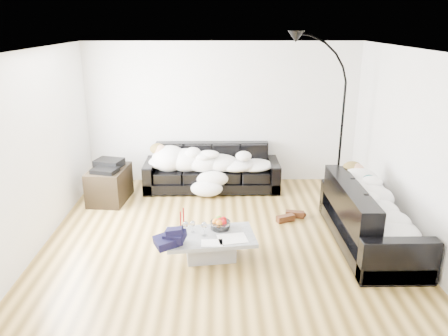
{
  "coord_description": "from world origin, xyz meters",
  "views": [
    {
      "loc": [
        -0.09,
        -5.72,
        2.94
      ],
      "look_at": [
        0.0,
        0.3,
        0.9
      ],
      "focal_mm": 35.0,
      "sensor_mm": 36.0,
      "label": 1
    }
  ],
  "objects_px": {
    "sleeper_back": "(212,157)",
    "coffee_table": "(211,247)",
    "sofa_right": "(372,215)",
    "floor_lamp": "(342,129)",
    "sleeper_right": "(373,201)",
    "wine_glass_c": "(204,229)",
    "wine_glass_b": "(186,228)",
    "candle_left": "(181,220)",
    "shoes": "(290,216)",
    "wine_glass_a": "(193,227)",
    "fruit_bowl": "(220,223)",
    "stereo": "(108,165)",
    "av_cabinet": "(109,185)",
    "sofa_back": "(212,168)",
    "candle_right": "(184,217)"
  },
  "relations": [
    {
      "from": "wine_glass_a",
      "to": "stereo",
      "type": "distance_m",
      "value": 2.42
    },
    {
      "from": "wine_glass_b",
      "to": "wine_glass_c",
      "type": "height_order",
      "value": "wine_glass_c"
    },
    {
      "from": "av_cabinet",
      "to": "stereo",
      "type": "height_order",
      "value": "stereo"
    },
    {
      "from": "stereo",
      "to": "coffee_table",
      "type": "bearing_deg",
      "value": -32.48
    },
    {
      "from": "shoes",
      "to": "floor_lamp",
      "type": "relative_size",
      "value": 0.2
    },
    {
      "from": "wine_glass_a",
      "to": "floor_lamp",
      "type": "xyz_separation_m",
      "value": [
        2.4,
        1.94,
        0.82
      ]
    },
    {
      "from": "sleeper_right",
      "to": "av_cabinet",
      "type": "height_order",
      "value": "sleeper_right"
    },
    {
      "from": "sofa_right",
      "to": "fruit_bowl",
      "type": "xyz_separation_m",
      "value": [
        -2.06,
        -0.17,
        -0.02
      ]
    },
    {
      "from": "coffee_table",
      "to": "wine_glass_b",
      "type": "xyz_separation_m",
      "value": [
        -0.32,
        0.04,
        0.25
      ]
    },
    {
      "from": "wine_glass_c",
      "to": "shoes",
      "type": "height_order",
      "value": "wine_glass_c"
    },
    {
      "from": "wine_glass_a",
      "to": "fruit_bowl",
      "type": "bearing_deg",
      "value": 16.7
    },
    {
      "from": "fruit_bowl",
      "to": "wine_glass_b",
      "type": "height_order",
      "value": "wine_glass_b"
    },
    {
      "from": "coffee_table",
      "to": "candle_left",
      "type": "relative_size",
      "value": 4.96
    },
    {
      "from": "candle_left",
      "to": "sleeper_right",
      "type": "bearing_deg",
      "value": 3.07
    },
    {
      "from": "candle_left",
      "to": "shoes",
      "type": "height_order",
      "value": "candle_left"
    },
    {
      "from": "sleeper_right",
      "to": "wine_glass_c",
      "type": "relative_size",
      "value": 9.75
    },
    {
      "from": "sleeper_back",
      "to": "fruit_bowl",
      "type": "bearing_deg",
      "value": -86.5
    },
    {
      "from": "sofa_right",
      "to": "shoes",
      "type": "height_order",
      "value": "sofa_right"
    },
    {
      "from": "sleeper_right",
      "to": "shoes",
      "type": "xyz_separation_m",
      "value": [
        -0.97,
        0.78,
        -0.59
      ]
    },
    {
      "from": "wine_glass_c",
      "to": "av_cabinet",
      "type": "relative_size",
      "value": 0.22
    },
    {
      "from": "wine_glass_c",
      "to": "candle_left",
      "type": "bearing_deg",
      "value": 144.54
    },
    {
      "from": "fruit_bowl",
      "to": "candle_right",
      "type": "bearing_deg",
      "value": 172.76
    },
    {
      "from": "shoes",
      "to": "av_cabinet",
      "type": "relative_size",
      "value": 0.58
    },
    {
      "from": "sofa_right",
      "to": "stereo",
      "type": "xyz_separation_m",
      "value": [
        -3.94,
        1.59,
        0.21
      ]
    },
    {
      "from": "candle_left",
      "to": "av_cabinet",
      "type": "distance_m",
      "value": 2.2
    },
    {
      "from": "wine_glass_c",
      "to": "candle_right",
      "type": "xyz_separation_m",
      "value": [
        -0.28,
        0.26,
        0.04
      ]
    },
    {
      "from": "sofa_right",
      "to": "floor_lamp",
      "type": "relative_size",
      "value": 0.87
    },
    {
      "from": "shoes",
      "to": "coffee_table",
      "type": "bearing_deg",
      "value": -148.63
    },
    {
      "from": "sleeper_back",
      "to": "shoes",
      "type": "xyz_separation_m",
      "value": [
        1.23,
        -1.3,
        -0.57
      ]
    },
    {
      "from": "candle_left",
      "to": "av_cabinet",
      "type": "height_order",
      "value": "av_cabinet"
    },
    {
      "from": "wine_glass_b",
      "to": "floor_lamp",
      "type": "distance_m",
      "value": 3.28
    },
    {
      "from": "sofa_right",
      "to": "floor_lamp",
      "type": "height_order",
      "value": "floor_lamp"
    },
    {
      "from": "sleeper_back",
      "to": "wine_glass_a",
      "type": "relative_size",
      "value": 12.8
    },
    {
      "from": "sofa_right",
      "to": "wine_glass_b",
      "type": "bearing_deg",
      "value": 97.35
    },
    {
      "from": "wine_glass_b",
      "to": "floor_lamp",
      "type": "xyz_separation_m",
      "value": [
        2.48,
        1.99,
        0.81
      ]
    },
    {
      "from": "sofa_back",
      "to": "wine_glass_b",
      "type": "height_order",
      "value": "sofa_back"
    },
    {
      "from": "sleeper_back",
      "to": "sleeper_right",
      "type": "xyz_separation_m",
      "value": [
        2.2,
        -2.08,
        0.02
      ]
    },
    {
      "from": "stereo",
      "to": "candle_left",
      "type": "bearing_deg",
      "value": -36.3
    },
    {
      "from": "sofa_back",
      "to": "shoes",
      "type": "distance_m",
      "value": 1.85
    },
    {
      "from": "sleeper_back",
      "to": "wine_glass_b",
      "type": "xyz_separation_m",
      "value": [
        -0.31,
        -2.4,
        -0.21
      ]
    },
    {
      "from": "sofa_right",
      "to": "fruit_bowl",
      "type": "bearing_deg",
      "value": 94.67
    },
    {
      "from": "sofa_right",
      "to": "wine_glass_c",
      "type": "bearing_deg",
      "value": 99.16
    },
    {
      "from": "candle_left",
      "to": "stereo",
      "type": "bearing_deg",
      "value": 128.02
    },
    {
      "from": "sofa_right",
      "to": "wine_glass_b",
      "type": "xyz_separation_m",
      "value": [
        -2.51,
        -0.32,
        -0.02
      ]
    },
    {
      "from": "shoes",
      "to": "fruit_bowl",
      "type": "bearing_deg",
      "value": -150.79
    },
    {
      "from": "sofa_back",
      "to": "sleeper_right",
      "type": "relative_size",
      "value": 1.33
    },
    {
      "from": "sleeper_back",
      "to": "coffee_table",
      "type": "height_order",
      "value": "sleeper_back"
    },
    {
      "from": "wine_glass_c",
      "to": "sofa_right",
      "type": "bearing_deg",
      "value": 9.16
    },
    {
      "from": "sofa_back",
      "to": "shoes",
      "type": "bearing_deg",
      "value": -47.7
    },
    {
      "from": "sofa_back",
      "to": "av_cabinet",
      "type": "bearing_deg",
      "value": -163.01
    }
  ]
}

